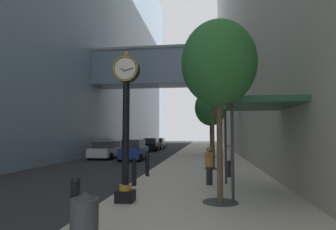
# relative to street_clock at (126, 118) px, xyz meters

# --- Properties ---
(ground_plane) EXTENTS (110.00, 110.00, 0.00)m
(ground_plane) POSITION_rel_street_clock_xyz_m (-0.72, 19.63, -2.75)
(ground_plane) COLOR #262628
(ground_plane) RESTS_ON ground
(sidewalk_right) EXTENTS (6.38, 80.00, 0.14)m
(sidewalk_right) POSITION_rel_street_clock_xyz_m (2.47, 22.63, -2.68)
(sidewalk_right) COLOR #BCB29E
(sidewalk_right) RESTS_ON ground
(building_block_left) EXTENTS (23.57, 80.00, 34.07)m
(building_block_left) POSITION_rel_street_clock_xyz_m (-13.03, 22.61, 14.22)
(building_block_left) COLOR #758EA8
(building_block_left) RESTS_ON ground
(street_clock) EXTENTS (0.84, 0.55, 4.75)m
(street_clock) POSITION_rel_street_clock_xyz_m (0.00, 0.00, 0.00)
(street_clock) COLOR black
(street_clock) RESTS_ON sidewalk_right
(bollard_second) EXTENTS (0.21, 0.21, 1.16)m
(bollard_second) POSITION_rel_street_clock_xyz_m (-0.41, -2.58, -2.01)
(bollard_second) COLOR black
(bollard_second) RESTS_ON sidewalk_right
(bollard_fourth) EXTENTS (0.21, 0.21, 1.16)m
(bollard_fourth) POSITION_rel_street_clock_xyz_m (-0.41, 2.69, -2.01)
(bollard_fourth) COLOR black
(bollard_fourth) RESTS_ON sidewalk_right
(bollard_fifth) EXTENTS (0.21, 0.21, 1.16)m
(bollard_fifth) POSITION_rel_street_clock_xyz_m (-0.41, 5.33, -2.01)
(bollard_fifth) COLOR black
(bollard_fifth) RESTS_ON sidewalk_right
(street_tree_near) EXTENTS (2.39, 2.39, 5.75)m
(street_tree_near) POSITION_rel_street_clock_xyz_m (2.94, 0.31, 1.73)
(street_tree_near) COLOR #333335
(street_tree_near) RESTS_ON sidewalk_right
(street_tree_mid_near) EXTENTS (2.20, 2.20, 6.65)m
(street_tree_mid_near) POSITION_rel_street_clock_xyz_m (2.94, 8.67, 2.72)
(street_tree_mid_near) COLOR #333335
(street_tree_mid_near) RESTS_ON sidewalk_right
(street_tree_mid_far) EXTENTS (2.84, 2.84, 6.07)m
(street_tree_mid_far) POSITION_rel_street_clock_xyz_m (2.94, 17.02, 1.81)
(street_tree_mid_far) COLOR #333335
(street_tree_mid_far) RESTS_ON sidewalk_right
(trash_bin) EXTENTS (0.53, 0.53, 1.05)m
(trash_bin) POSITION_rel_street_clock_xyz_m (0.27, -3.61, -2.08)
(trash_bin) COLOR #383D42
(trash_bin) RESTS_ON sidewalk_right
(pedestrian_walking) EXTENTS (0.35, 0.35, 1.57)m
(pedestrian_walking) POSITION_rel_street_clock_xyz_m (2.64, 3.29, -1.79)
(pedestrian_walking) COLOR #23232D
(pedestrian_walking) RESTS_ON sidewalk_right
(pedestrian_by_clock) EXTENTS (0.47, 0.47, 1.69)m
(pedestrian_by_clock) POSITION_rel_street_clock_xyz_m (3.58, 5.57, -1.72)
(pedestrian_by_clock) COLOR #23232D
(pedestrian_by_clock) RESTS_ON sidewalk_right
(storefront_awning) EXTENTS (2.40, 3.60, 3.30)m
(storefront_awning) POSITION_rel_street_clock_xyz_m (4.42, 2.02, 0.53)
(storefront_awning) COLOR #235138
(storefront_awning) RESTS_ON sidewalk_right
(car_blue_near) EXTENTS (1.99, 4.20, 1.74)m
(car_blue_near) POSITION_rel_street_clock_xyz_m (-3.55, 14.83, -1.92)
(car_blue_near) COLOR navy
(car_blue_near) RESTS_ON ground
(car_white_mid) EXTENTS (2.24, 4.69, 1.55)m
(car_white_mid) POSITION_rel_street_clock_xyz_m (-6.39, 16.10, -1.99)
(car_white_mid) COLOR silver
(car_white_mid) RESTS_ON ground
(car_silver_far) EXTENTS (2.09, 4.50, 1.58)m
(car_silver_far) POSITION_rel_street_clock_xyz_m (-4.44, 32.55, -1.98)
(car_silver_far) COLOR #B7BABF
(car_silver_far) RESTS_ON ground
(car_black_trailing) EXTENTS (2.02, 4.19, 1.65)m
(car_black_trailing) POSITION_rel_street_clock_xyz_m (-4.47, 27.33, -1.95)
(car_black_trailing) COLOR black
(car_black_trailing) RESTS_ON ground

